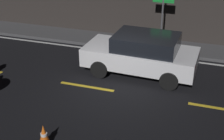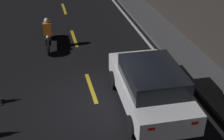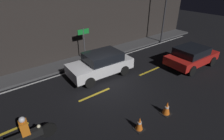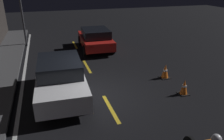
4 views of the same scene
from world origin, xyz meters
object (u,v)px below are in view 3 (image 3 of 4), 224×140
(traffic_cone_mid, at_px, (167,108))
(sedan_white, at_px, (101,64))
(traffic_cone_near, at_px, (139,124))
(motorcycle, at_px, (24,135))
(taxi_red, at_px, (192,56))
(street_lamp, at_px, (165,8))
(shop_sign, at_px, (84,38))

(traffic_cone_mid, bearing_deg, sedan_white, 93.46)
(traffic_cone_near, bearing_deg, motorcycle, 153.19)
(taxi_red, relative_size, street_lamp, 0.71)
(motorcycle, distance_m, traffic_cone_near, 4.51)
(sedan_white, xyz_separation_m, street_lamp, (8.32, 1.74, 2.42))
(taxi_red, xyz_separation_m, shop_sign, (-5.62, 5.40, 1.05))
(sedan_white, height_order, motorcycle, sedan_white)
(taxi_red, height_order, shop_sign, shop_sign)
(sedan_white, bearing_deg, street_lamp, -165.80)
(sedan_white, distance_m, traffic_cone_mid, 5.01)
(motorcycle, bearing_deg, shop_sign, 47.91)
(taxi_red, height_order, traffic_cone_near, taxi_red)
(traffic_cone_near, bearing_deg, sedan_white, 73.99)
(traffic_cone_mid, xyz_separation_m, street_lamp, (8.02, 6.73, 2.90))
(shop_sign, bearing_deg, taxi_red, -43.89)
(taxi_red, distance_m, street_lamp, 5.74)
(traffic_cone_mid, height_order, street_lamp, street_lamp)
(traffic_cone_near, height_order, street_lamp, street_lamp)
(sedan_white, bearing_deg, taxi_red, 156.60)
(traffic_cone_near, distance_m, shop_sign, 7.79)
(sedan_white, bearing_deg, motorcycle, 30.11)
(sedan_white, relative_size, traffic_cone_mid, 6.07)
(taxi_red, relative_size, traffic_cone_mid, 5.89)
(traffic_cone_near, relative_size, traffic_cone_mid, 0.95)
(taxi_red, distance_m, traffic_cone_near, 7.58)
(traffic_cone_mid, bearing_deg, taxi_red, 21.01)
(taxi_red, height_order, motorcycle, taxi_red)
(sedan_white, distance_m, shop_sign, 2.77)
(sedan_white, xyz_separation_m, motorcycle, (-5.42, -2.86, -0.25))
(sedan_white, relative_size, taxi_red, 1.03)
(traffic_cone_mid, relative_size, street_lamp, 0.12)
(shop_sign, height_order, street_lamp, street_lamp)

